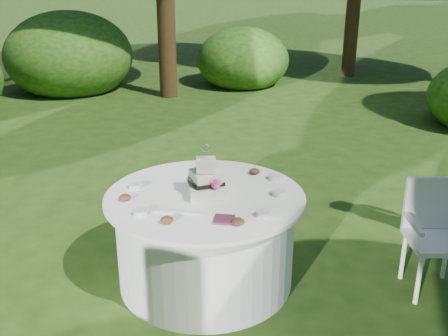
{
  "coord_description": "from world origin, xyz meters",
  "views": [
    {
      "loc": [
        0.67,
        -3.66,
        2.42
      ],
      "look_at": [
        0.15,
        0.0,
        1.0
      ],
      "focal_mm": 42.0,
      "sensor_mm": 36.0,
      "label": 1
    }
  ],
  "objects_px": {
    "napkins": "(224,220)",
    "chair": "(434,228)",
    "cake": "(207,181)",
    "table": "(206,238)"
  },
  "relations": [
    {
      "from": "napkins",
      "to": "chair",
      "type": "xyz_separation_m",
      "value": [
        1.58,
        0.61,
        -0.26
      ]
    },
    {
      "from": "chair",
      "to": "cake",
      "type": "bearing_deg",
      "value": -173.96
    },
    {
      "from": "table",
      "to": "chair",
      "type": "height_order",
      "value": "chair"
    },
    {
      "from": "napkins",
      "to": "cake",
      "type": "distance_m",
      "value": 0.47
    },
    {
      "from": "napkins",
      "to": "cake",
      "type": "xyz_separation_m",
      "value": [
        -0.19,
        0.42,
        0.1
      ]
    },
    {
      "from": "chair",
      "to": "table",
      "type": "bearing_deg",
      "value": -174.12
    },
    {
      "from": "table",
      "to": "cake",
      "type": "relative_size",
      "value": 3.75
    },
    {
      "from": "napkins",
      "to": "table",
      "type": "bearing_deg",
      "value": 116.32
    },
    {
      "from": "cake",
      "to": "chair",
      "type": "distance_m",
      "value": 1.82
    },
    {
      "from": "cake",
      "to": "chair",
      "type": "xyz_separation_m",
      "value": [
        1.77,
        0.19,
        -0.36
      ]
    }
  ]
}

